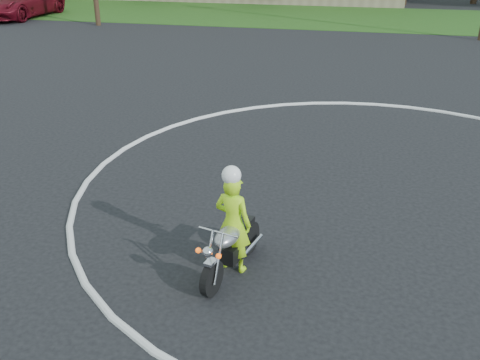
# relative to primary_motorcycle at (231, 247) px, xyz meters

# --- Properties ---
(ground) EXTENTS (120.00, 120.00, 0.00)m
(ground) POSITION_rel_primary_motorcycle_xyz_m (2.20, 0.44, -0.46)
(ground) COLOR black
(ground) RESTS_ON ground
(grass_strip) EXTENTS (120.00, 10.00, 0.02)m
(grass_strip) POSITION_rel_primary_motorcycle_xyz_m (2.20, 27.44, -0.45)
(grass_strip) COLOR #1E4714
(grass_strip) RESTS_ON ground
(course_markings) EXTENTS (19.05, 19.05, 0.12)m
(course_markings) POSITION_rel_primary_motorcycle_xyz_m (4.37, 4.80, -0.45)
(course_markings) COLOR silver
(course_markings) RESTS_ON ground
(primary_motorcycle) EXTENTS (0.76, 1.77, 0.95)m
(primary_motorcycle) POSITION_rel_primary_motorcycle_xyz_m (0.00, 0.00, 0.00)
(primary_motorcycle) COLOR black
(primary_motorcycle) RESTS_ON ground
(rider_primary_grp) EXTENTS (0.65, 0.51, 1.76)m
(rider_primary_grp) POSITION_rel_primary_motorcycle_xyz_m (0.00, 0.13, 0.39)
(rider_primary_grp) COLOR #B6FA1A
(rider_primary_grp) RESTS_ON ground
(pickup_grp) EXTENTS (3.00, 6.30, 1.73)m
(pickup_grp) POSITION_rel_primary_motorcycle_xyz_m (-18.74, 23.18, 0.41)
(pickup_grp) COLOR #600B17
(pickup_grp) RESTS_ON ground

